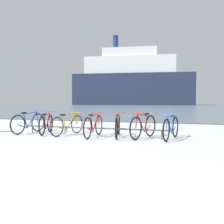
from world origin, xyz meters
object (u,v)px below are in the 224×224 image
Objects in this scene: ferry_ship at (132,82)px; bicycle_4 at (118,126)px; bicycle_3 at (94,126)px; bicycle_6 at (171,128)px; bicycle_2 at (68,125)px; bicycle_1 at (46,124)px; bicycle_5 at (143,126)px; bicycle_0 at (28,123)px.

bicycle_4 is at bearing -78.12° from ferry_ship.
bicycle_3 is 0.80m from bicycle_4.
bicycle_3 is 0.05× the size of ferry_ship.
ferry_ship is (-15.81, 66.94, 6.76)m from bicycle_6.
ferry_ship is at bearing 100.37° from bicycle_2.
bicycle_1 is 0.04× the size of ferry_ship.
bicycle_0 is at bearing 179.31° from bicycle_5.
bicycle_5 reaches higher than bicycle_1.
bicycle_1 is at bearing 179.35° from bicycle_5.
bicycle_2 is (1.64, -0.05, -0.01)m from bicycle_0.
bicycle_4 is at bearing -0.75° from bicycle_1.
bicycle_6 is (3.56, 0.00, -0.00)m from bicycle_2.
bicycle_3 is 1.01× the size of bicycle_4.
bicycle_1 is (0.76, -0.01, -0.02)m from bicycle_0.
bicycle_2 is at bearing -1.86° from bicycle_0.
bicycle_2 is at bearing -179.92° from bicycle_6.
ferry_ship reaches higher than bicycle_4.
bicycle_0 is 0.76m from bicycle_1.
bicycle_1 is 4.43m from bicycle_6.
bicycle_0 is at bearing 179.10° from bicycle_1.
bicycle_5 reaches higher than bicycle_6.
bicycle_3 is at bearing -78.79° from ferry_ship.
bicycle_5 reaches higher than bicycle_2.
bicycle_3 is at bearing -166.63° from bicycle_4.
bicycle_2 is at bearing -179.81° from bicycle_4.
bicycle_0 is 0.99× the size of bicycle_4.
ferry_ship reaches higher than bicycle_3.
bicycle_3 reaches higher than bicycle_2.
bicycle_2 is 1.07m from bicycle_3.
bicycle_0 is at bearing 178.14° from bicycle_2.
bicycle_5 is (1.64, 0.18, 0.01)m from bicycle_3.
bicycle_0 is 1.06× the size of bicycle_1.
bicycle_3 is (2.69, -0.23, -0.01)m from bicycle_0.
bicycle_5 is at bearing -179.75° from bicycle_6.
bicycle_0 is 5.19m from bicycle_6.
bicycle_5 is 68.92m from ferry_ship.
bicycle_0 is at bearing 179.22° from bicycle_4.
ferry_ship is (-12.25, 66.94, 6.76)m from bicycle_2.
bicycle_0 is 1.02× the size of bicycle_6.
bicycle_5 reaches higher than bicycle_3.
bicycle_6 is (4.43, -0.04, 0.00)m from bicycle_1.
bicycle_5 is (3.57, -0.04, 0.02)m from bicycle_1.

